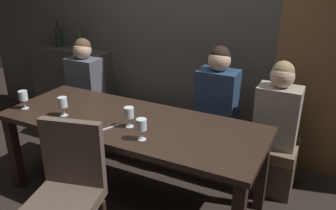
{
  "coord_description": "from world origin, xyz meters",
  "views": [
    {
      "loc": [
        1.44,
        -2.15,
        1.94
      ],
      "look_at": [
        0.23,
        0.22,
        0.84
      ],
      "focal_mm": 37.17,
      "sensor_mm": 36.0,
      "label": 1
    }
  ],
  "objects_px": {
    "wine_glass_far_right": "(142,126)",
    "fork_on_table": "(110,127)",
    "wine_bottle_pale_label": "(80,40)",
    "wine_glass_end_left": "(129,113)",
    "diner_far_end": "(278,107)",
    "chair_near_side": "(68,184)",
    "banquette_bench": "(169,140)",
    "wine_bottle_dark_red": "(59,37)",
    "wine_glass_center_back": "(63,103)",
    "wine_glass_end_right": "(23,96)",
    "diner_bearded": "(218,93)",
    "dining_table": "(131,130)",
    "diner_redhead": "(84,74)"
  },
  "relations": [
    {
      "from": "wine_glass_end_right",
      "to": "wine_glass_center_back",
      "type": "bearing_deg",
      "value": 5.65
    },
    {
      "from": "diner_far_end",
      "to": "wine_glass_center_back",
      "type": "height_order",
      "value": "diner_far_end"
    },
    {
      "from": "diner_far_end",
      "to": "wine_glass_end_left",
      "type": "bearing_deg",
      "value": -141.34
    },
    {
      "from": "diner_far_end",
      "to": "fork_on_table",
      "type": "xyz_separation_m",
      "value": [
        -1.11,
        -0.87,
        -0.06
      ]
    },
    {
      "from": "diner_bearded",
      "to": "wine_glass_end_left",
      "type": "height_order",
      "value": "diner_bearded"
    },
    {
      "from": "wine_glass_end_left",
      "to": "wine_glass_far_right",
      "type": "bearing_deg",
      "value": -35.44
    },
    {
      "from": "diner_redhead",
      "to": "wine_bottle_dark_red",
      "type": "bearing_deg",
      "value": 151.65
    },
    {
      "from": "diner_redhead",
      "to": "fork_on_table",
      "type": "relative_size",
      "value": 4.34
    },
    {
      "from": "banquette_bench",
      "to": "wine_glass_end_right",
      "type": "distance_m",
      "value": 1.47
    },
    {
      "from": "wine_bottle_pale_label",
      "to": "wine_glass_end_left",
      "type": "height_order",
      "value": "wine_bottle_pale_label"
    },
    {
      "from": "wine_glass_far_right",
      "to": "fork_on_table",
      "type": "height_order",
      "value": "wine_glass_far_right"
    },
    {
      "from": "wine_bottle_dark_red",
      "to": "wine_bottle_pale_label",
      "type": "relative_size",
      "value": 1.0
    },
    {
      "from": "chair_near_side",
      "to": "wine_glass_end_left",
      "type": "relative_size",
      "value": 5.98
    },
    {
      "from": "chair_near_side",
      "to": "wine_glass_far_right",
      "type": "relative_size",
      "value": 5.98
    },
    {
      "from": "diner_far_end",
      "to": "wine_glass_far_right",
      "type": "relative_size",
      "value": 4.57
    },
    {
      "from": "wine_glass_center_back",
      "to": "fork_on_table",
      "type": "distance_m",
      "value": 0.5
    },
    {
      "from": "wine_bottle_dark_red",
      "to": "wine_glass_end_right",
      "type": "distance_m",
      "value": 1.5
    },
    {
      "from": "wine_glass_center_back",
      "to": "wine_glass_end_right",
      "type": "bearing_deg",
      "value": -174.35
    },
    {
      "from": "wine_glass_far_right",
      "to": "wine_bottle_dark_red",
      "type": "bearing_deg",
      "value": 146.58
    },
    {
      "from": "wine_bottle_pale_label",
      "to": "chair_near_side",
      "type": "bearing_deg",
      "value": -52.96
    },
    {
      "from": "wine_bottle_dark_red",
      "to": "wine_glass_end_left",
      "type": "relative_size",
      "value": 1.99
    },
    {
      "from": "wine_glass_far_right",
      "to": "banquette_bench",
      "type": "bearing_deg",
      "value": 105.05
    },
    {
      "from": "diner_redhead",
      "to": "wine_glass_end_right",
      "type": "xyz_separation_m",
      "value": [
        0.08,
        -0.91,
        0.06
      ]
    },
    {
      "from": "chair_near_side",
      "to": "diner_bearded",
      "type": "distance_m",
      "value": 1.54
    },
    {
      "from": "banquette_bench",
      "to": "wine_bottle_dark_red",
      "type": "bearing_deg",
      "value": 168.14
    },
    {
      "from": "chair_near_side",
      "to": "diner_far_end",
      "type": "height_order",
      "value": "diner_far_end"
    },
    {
      "from": "diner_redhead",
      "to": "wine_glass_end_right",
      "type": "bearing_deg",
      "value": -84.74
    },
    {
      "from": "diner_bearded",
      "to": "diner_far_end",
      "type": "height_order",
      "value": "diner_bearded"
    },
    {
      "from": "wine_bottle_dark_red",
      "to": "wine_glass_far_right",
      "type": "height_order",
      "value": "wine_bottle_dark_red"
    },
    {
      "from": "wine_glass_end_left",
      "to": "wine_glass_center_back",
      "type": "bearing_deg",
      "value": -173.52
    },
    {
      "from": "diner_bearded",
      "to": "wine_glass_center_back",
      "type": "bearing_deg",
      "value": -140.61
    },
    {
      "from": "wine_bottle_pale_label",
      "to": "dining_table",
      "type": "bearing_deg",
      "value": -37.19
    },
    {
      "from": "banquette_bench",
      "to": "wine_bottle_dark_red",
      "type": "relative_size",
      "value": 7.67
    },
    {
      "from": "chair_near_side",
      "to": "fork_on_table",
      "type": "relative_size",
      "value": 5.76
    },
    {
      "from": "wine_glass_end_left",
      "to": "fork_on_table",
      "type": "xyz_separation_m",
      "value": [
        -0.13,
        -0.08,
        -0.11
      ]
    },
    {
      "from": "wine_glass_end_right",
      "to": "diner_far_end",
      "type": "bearing_deg",
      "value": 24.11
    },
    {
      "from": "diner_redhead",
      "to": "dining_table",
      "type": "bearing_deg",
      "value": -33.65
    },
    {
      "from": "wine_glass_far_right",
      "to": "diner_bearded",
      "type": "bearing_deg",
      "value": 75.36
    },
    {
      "from": "diner_far_end",
      "to": "wine_glass_end_right",
      "type": "distance_m",
      "value": 2.2
    },
    {
      "from": "dining_table",
      "to": "diner_redhead",
      "type": "xyz_separation_m",
      "value": [
        -1.05,
        0.7,
        0.15
      ]
    },
    {
      "from": "chair_near_side",
      "to": "wine_bottle_dark_red",
      "type": "relative_size",
      "value": 3.01
    },
    {
      "from": "wine_glass_center_back",
      "to": "wine_glass_end_left",
      "type": "height_order",
      "value": "same"
    },
    {
      "from": "chair_near_side",
      "to": "banquette_bench",
      "type": "bearing_deg",
      "value": 88.29
    },
    {
      "from": "dining_table",
      "to": "fork_on_table",
      "type": "distance_m",
      "value": 0.22
    },
    {
      "from": "dining_table",
      "to": "wine_glass_end_left",
      "type": "relative_size",
      "value": 13.41
    },
    {
      "from": "chair_near_side",
      "to": "wine_glass_center_back",
      "type": "xyz_separation_m",
      "value": [
        -0.51,
        0.55,
        0.29
      ]
    },
    {
      "from": "wine_glass_end_left",
      "to": "fork_on_table",
      "type": "bearing_deg",
      "value": -146.4
    },
    {
      "from": "wine_bottle_dark_red",
      "to": "wine_glass_far_right",
      "type": "distance_m",
      "value": 2.38
    },
    {
      "from": "chair_near_side",
      "to": "diner_redhead",
      "type": "distance_m",
      "value": 1.76
    },
    {
      "from": "diner_far_end",
      "to": "wine_glass_far_right",
      "type": "height_order",
      "value": "diner_far_end"
    }
  ]
}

